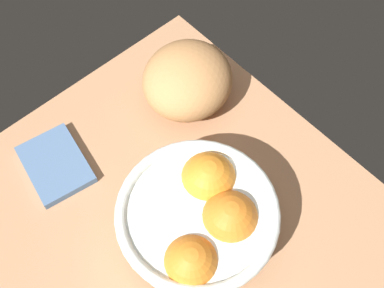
{
  "coord_description": "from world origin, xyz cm",
  "views": [
    {
      "loc": [
        17.43,
        -14.08,
        67.47
      ],
      "look_at": [
        -8.85,
        9.74,
        5.0
      ],
      "focal_mm": 44.39,
      "sensor_mm": 36.0,
      "label": 1
    }
  ],
  "objects": [
    {
      "name": "ground_plane",
      "position": [
        0.0,
        0.0,
        -1.5
      ],
      "size": [
        67.84,
        58.03,
        3.0
      ],
      "primitive_type": "cube",
      "color": "tan"
    },
    {
      "name": "fruit_bowl",
      "position": [
        0.94,
        2.6,
        5.49
      ],
      "size": [
        22.39,
        22.39,
        10.37
      ],
      "color": "white",
      "rests_on": "ground"
    },
    {
      "name": "bread_loaf",
      "position": [
        -18.26,
        17.26,
        5.08
      ],
      "size": [
        19.19,
        19.63,
        10.16
      ],
      "primitive_type": "ellipsoid",
      "rotation": [
        0.0,
        0.0,
        5.08
      ],
      "color": "tan",
      "rests_on": "ground"
    },
    {
      "name": "napkin_folded",
      "position": [
        -22.4,
        -7.13,
        0.69
      ],
      "size": [
        13.18,
        10.6,
        1.38
      ],
      "primitive_type": "cube",
      "rotation": [
        0.0,
        0.0,
        -0.17
      ],
      "color": "slate",
      "rests_on": "ground"
    }
  ]
}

